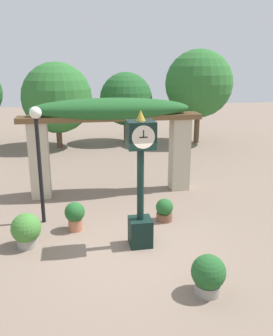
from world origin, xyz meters
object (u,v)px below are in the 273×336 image
(potted_plant_near_right, at_px, (26,230))
(lamp_post, at_px, (38,143))
(pedestal_clock, at_px, (140,179))
(potted_plant_far_left, at_px, (208,274))
(potted_plant_far_right, at_px, (75,215))
(potted_plant_near_left, at_px, (164,210))

(potted_plant_near_right, xyz_separation_m, lamp_post, (0.28, 1.32, 1.75))
(pedestal_clock, distance_m, potted_plant_far_left, 2.55)
(pedestal_clock, relative_size, potted_plant_far_right, 4.20)
(potted_plant_near_right, xyz_separation_m, potted_plant_far_left, (3.48, -2.42, -0.03))
(potted_plant_far_left, distance_m, potted_plant_far_right, 3.89)
(pedestal_clock, distance_m, potted_plant_near_right, 2.89)
(potted_plant_near_right, distance_m, potted_plant_far_left, 4.24)
(potted_plant_near_left, bearing_deg, potted_plant_near_right, -166.67)
(potted_plant_near_right, height_order, lamp_post, lamp_post)
(pedestal_clock, xyz_separation_m, lamp_post, (-2.32, 1.70, 0.54))
(lamp_post, bearing_deg, potted_plant_near_left, -8.73)
(potted_plant_far_left, bearing_deg, lamp_post, 130.49)
(potted_plant_far_right, bearing_deg, potted_plant_far_left, -52.61)
(potted_plant_far_right, bearing_deg, potted_plant_near_right, -148.86)
(potted_plant_near_right, height_order, potted_plant_far_right, potted_plant_near_right)
(pedestal_clock, xyz_separation_m, potted_plant_far_right, (-1.49, 1.05, -1.21))
(potted_plant_near_right, distance_m, potted_plant_far_right, 1.30)
(potted_plant_far_right, relative_size, lamp_post, 0.24)
(potted_plant_near_right, bearing_deg, potted_plant_far_right, 31.14)
(pedestal_clock, height_order, potted_plant_near_left, pedestal_clock)
(potted_plant_far_left, bearing_deg, potted_plant_far_right, 127.39)
(potted_plant_near_left, xyz_separation_m, potted_plant_near_right, (-3.50, -0.83, 0.12))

